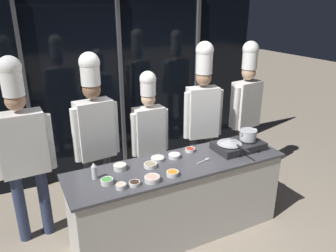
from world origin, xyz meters
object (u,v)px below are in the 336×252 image
at_px(frying_pan, 230,142).
at_px(prep_bowl_mushrooms, 150,165).
at_px(prep_bowl_chili_flakes, 190,150).
at_px(prep_bowl_onion, 158,158).
at_px(prep_bowl_chicken, 121,186).
at_px(chef_head, 22,142).
at_px(prep_bowl_soy_glaze, 135,183).
at_px(prep_bowl_scallions, 107,181).
at_px(stock_pot, 248,134).
at_px(prep_bowl_bean_sprouts, 120,167).
at_px(prep_bowl_shrimp, 152,178).
at_px(serving_spoon_slotted, 206,160).
at_px(chef_pastry, 203,108).
at_px(prep_bowl_rice, 174,156).
at_px(chef_apprentice, 246,102).
at_px(chef_line, 149,129).
at_px(chef_sous, 95,126).
at_px(squeeze_bottle_clear, 94,171).
at_px(prep_bowl_carrots, 173,173).
at_px(portable_stove, 238,146).

distance_m(frying_pan, prep_bowl_mushrooms, 0.98).
bearing_deg(prep_bowl_chili_flakes, prep_bowl_onion, -175.65).
xyz_separation_m(prep_bowl_chicken, chef_head, (-0.75, 0.87, 0.25)).
relative_size(prep_bowl_soy_glaze, prep_bowl_scallions, 0.90).
xyz_separation_m(stock_pot, prep_bowl_onion, (-1.11, 0.17, -0.14)).
xyz_separation_m(prep_bowl_bean_sprouts, chef_head, (-0.86, 0.52, 0.24)).
bearing_deg(prep_bowl_shrimp, prep_bowl_scallions, 159.28).
distance_m(prep_bowl_bean_sprouts, serving_spoon_slotted, 0.94).
bearing_deg(chef_pastry, prep_bowl_rice, 47.19).
relative_size(chef_pastry, chef_apprentice, 1.02).
relative_size(chef_line, chef_apprentice, 0.87).
bearing_deg(chef_pastry, chef_sous, 8.77).
bearing_deg(chef_pastry, squeeze_bottle_clear, 30.01).
height_order(prep_bowl_chicken, chef_line, chef_line).
distance_m(frying_pan, prep_bowl_carrots, 0.88).
bearing_deg(prep_bowl_shrimp, prep_bowl_bean_sprouts, 118.70).
bearing_deg(chef_sous, prep_bowl_bean_sprouts, 93.79).
relative_size(prep_bowl_chicken, prep_bowl_carrots, 0.79).
distance_m(serving_spoon_slotted, chef_line, 0.87).
distance_m(prep_bowl_mushrooms, chef_sous, 0.81).
height_order(squeeze_bottle_clear, prep_bowl_shrimp, squeeze_bottle_clear).
xyz_separation_m(prep_bowl_rice, prep_bowl_onion, (-0.19, 0.03, -0.00)).
distance_m(prep_bowl_bean_sprouts, chef_apprentice, 2.20).
relative_size(frying_pan, prep_bowl_mushrooms, 3.54).
height_order(portable_stove, prep_bowl_carrots, portable_stove).
distance_m(prep_bowl_shrimp, chef_line, 1.01).
relative_size(portable_stove, prep_bowl_carrots, 4.59).
xyz_separation_m(prep_bowl_soy_glaze, prep_bowl_onion, (0.42, 0.38, -0.00)).
distance_m(prep_bowl_mushrooms, chef_apprentice, 1.94).
distance_m(frying_pan, prep_bowl_onion, 0.86).
distance_m(prep_bowl_scallions, prep_bowl_onion, 0.69).
bearing_deg(prep_bowl_mushrooms, chef_line, 67.32).
bearing_deg(frying_pan, prep_bowl_onion, 168.35).
bearing_deg(prep_bowl_chili_flakes, prep_bowl_mushrooms, -165.88).
distance_m(frying_pan, prep_bowl_shrimp, 1.10).
relative_size(stock_pot, prep_bowl_chicken, 2.28).
bearing_deg(serving_spoon_slotted, prep_bowl_onion, 152.42).
relative_size(prep_bowl_soy_glaze, prep_bowl_shrimp, 0.71).
height_order(frying_pan, prep_bowl_soy_glaze, frying_pan).
xyz_separation_m(prep_bowl_soy_glaze, prep_bowl_chicken, (-0.13, 0.00, 0.01)).
height_order(portable_stove, prep_bowl_chili_flakes, portable_stove).
distance_m(prep_bowl_soy_glaze, serving_spoon_slotted, 0.90).
distance_m(squeeze_bottle_clear, prep_bowl_shrimp, 0.57).
distance_m(prep_bowl_rice, serving_spoon_slotted, 0.35).
relative_size(prep_bowl_bean_sprouts, chef_sous, 0.07).
bearing_deg(chef_apprentice, frying_pan, 32.51).
relative_size(prep_bowl_scallions, serving_spoon_slotted, 0.60).
distance_m(prep_bowl_shrimp, chef_sous, 1.00).
bearing_deg(prep_bowl_bean_sprouts, prep_bowl_carrots, -39.80).
distance_m(portable_stove, chef_head, 2.38).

